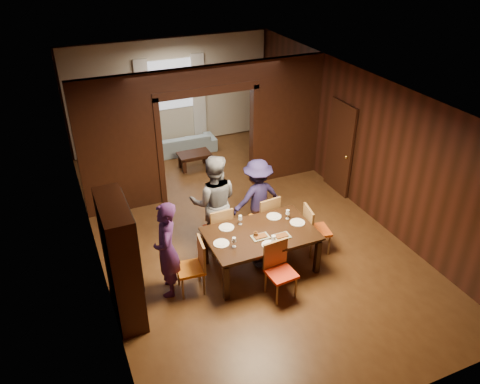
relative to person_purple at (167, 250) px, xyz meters
name	(u,v)px	position (x,y,z in m)	size (l,w,h in m)	color
floor	(237,226)	(1.78, 1.31, -0.85)	(9.00, 9.00, 0.00)	#4B2B15
ceiling	(236,88)	(1.78, 1.31, 2.05)	(5.50, 9.00, 0.02)	silver
room_walls	(203,126)	(1.78, 3.20, 0.66)	(5.52, 9.01, 2.90)	black
person_purple	(167,250)	(0.00, 0.00, 0.00)	(0.62, 0.41, 1.70)	#3D1A4E
person_grey	(214,202)	(1.16, 0.93, 0.09)	(0.91, 0.71, 1.88)	#5B5B62
person_navy	(257,197)	(2.10, 1.03, -0.07)	(1.01, 0.58, 1.57)	#221C46
sofa	(184,143)	(1.86, 5.16, -0.60)	(1.71, 0.67, 0.50)	#97B4C6
serving_bowl	(262,229)	(1.70, -0.01, -0.05)	(0.31, 0.31, 0.08)	black
dining_table	(261,250)	(1.65, -0.06, -0.47)	(1.88, 1.17, 0.76)	black
coffee_table	(194,160)	(1.83, 4.16, -0.65)	(0.80, 0.50, 0.40)	black
chair_left	(190,267)	(0.33, -0.13, -0.36)	(0.44, 0.44, 0.97)	orange
chair_right	(317,229)	(2.83, -0.02, -0.36)	(0.44, 0.44, 0.97)	#D24E13
chair_far_l	(218,228)	(1.16, 0.75, -0.36)	(0.44, 0.44, 0.97)	red
chair_far_r	(264,216)	(2.12, 0.76, -0.36)	(0.44, 0.44, 0.97)	orange
chair_near	(281,272)	(1.65, -0.83, -0.36)	(0.44, 0.44, 0.97)	red
hutch	(121,261)	(-0.75, -0.19, 0.15)	(0.40, 1.20, 2.00)	black
door_right	(340,148)	(4.48, 1.81, 0.20)	(0.06, 0.90, 2.10)	black
window_far	(171,85)	(1.78, 5.75, 0.85)	(1.20, 0.03, 1.30)	silver
curtain_left	(144,105)	(1.03, 5.71, 0.40)	(0.35, 0.06, 2.40)	white
curtain_right	(199,98)	(2.53, 5.71, 0.40)	(0.35, 0.06, 2.40)	white
plate_left	(221,243)	(0.91, -0.08, -0.08)	(0.27, 0.27, 0.01)	white
plate_far_l	(226,227)	(1.16, 0.32, -0.08)	(0.27, 0.27, 0.01)	silver
plate_far_r	(274,216)	(2.09, 0.30, -0.08)	(0.27, 0.27, 0.01)	silver
plate_right	(297,222)	(2.38, -0.04, -0.08)	(0.27, 0.27, 0.01)	silver
plate_near	(270,245)	(1.63, -0.44, -0.08)	(0.27, 0.27, 0.01)	silver
platter_a	(260,237)	(1.58, -0.18, -0.07)	(0.30, 0.20, 0.04)	gray
platter_b	(281,236)	(1.92, -0.31, -0.07)	(0.30, 0.20, 0.04)	gray
wineglass_left	(234,242)	(1.07, -0.24, 0.00)	(0.08, 0.08, 0.18)	white
wineglass_far	(240,220)	(1.43, 0.32, 0.00)	(0.08, 0.08, 0.18)	white
wineglass_right	(288,214)	(2.28, 0.15, 0.00)	(0.08, 0.08, 0.18)	silver
tumbler	(273,239)	(1.72, -0.40, -0.02)	(0.07, 0.07, 0.14)	silver
condiment_jar	(256,234)	(1.52, -0.13, -0.03)	(0.08, 0.08, 0.11)	#4C2A11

